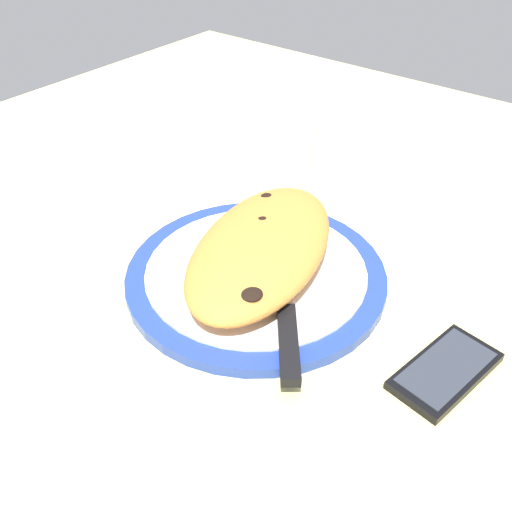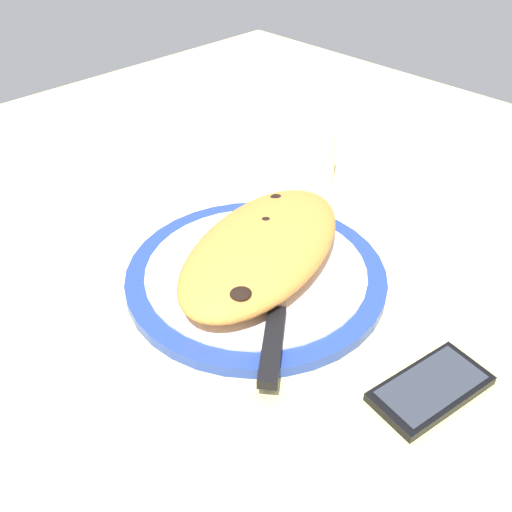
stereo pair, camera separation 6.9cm
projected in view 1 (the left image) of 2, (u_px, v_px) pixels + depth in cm
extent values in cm
cube|color=#E5D684|center=(256.00, 289.00, 71.81)|extent=(150.00, 150.00, 3.00)
cylinder|color=#233D99|center=(256.00, 276.00, 70.48)|extent=(31.63, 31.63, 1.40)
cylinder|color=white|center=(256.00, 270.00, 69.97)|extent=(26.85, 26.85, 0.30)
ellipsoid|color=orange|center=(264.00, 249.00, 68.74)|extent=(31.47, 22.15, 5.18)
ellipsoid|color=black|center=(282.00, 220.00, 69.94)|extent=(2.07, 1.83, 0.67)
ellipsoid|color=black|center=(267.00, 199.00, 75.04)|extent=(3.11, 3.14, 0.88)
ellipsoid|color=black|center=(251.00, 294.00, 60.03)|extent=(2.93, 2.93, 0.85)
ellipsoid|color=black|center=(263.00, 221.00, 69.67)|extent=(2.74, 2.66, 0.85)
cube|color=silver|center=(231.00, 243.00, 73.85)|extent=(11.31, 3.70, 0.40)
cube|color=silver|center=(180.00, 266.00, 70.10)|extent=(4.42, 3.12, 0.40)
cube|color=silver|center=(283.00, 274.00, 68.74)|extent=(10.90, 9.12, 0.40)
cube|color=black|center=(288.00, 343.00, 59.19)|extent=(9.64, 8.23, 1.20)
cube|color=black|center=(444.00, 373.00, 58.35)|extent=(13.07, 8.09, 1.00)
cube|color=#2D333D|center=(445.00, 369.00, 58.00)|extent=(11.47, 6.94, 0.16)
cylinder|color=silver|center=(289.00, 151.00, 88.69)|extent=(7.82, 7.82, 9.06)
cylinder|color=silver|center=(288.00, 161.00, 89.72)|extent=(7.19, 7.19, 5.25)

